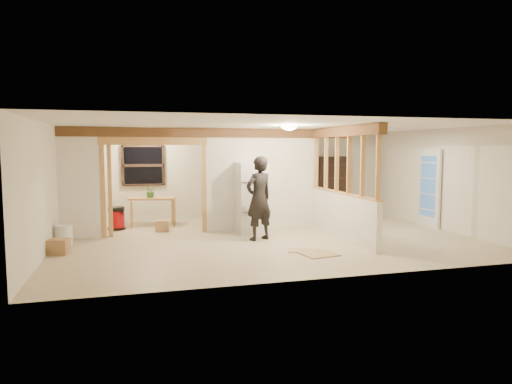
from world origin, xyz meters
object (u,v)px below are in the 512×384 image
object	(u,v)px
woman	(259,198)
work_table	(153,211)
bookshelf	(334,186)
shop_vac	(117,218)
refrigerator	(252,198)

from	to	relation	value
woman	work_table	world-z (taller)	woman
work_table	bookshelf	distance (m)	5.46
work_table	shop_vac	size ratio (longest dim) A/B	2.04
woman	work_table	distance (m)	3.41
bookshelf	woman	bearing A→B (deg)	-136.11
woman	shop_vac	size ratio (longest dim) A/B	3.22
work_table	refrigerator	bearing A→B (deg)	-24.92
refrigerator	woman	distance (m)	0.89
refrigerator	bookshelf	distance (m)	3.87
woman	bookshelf	xyz separation A→B (m)	(3.24, 3.12, -0.04)
woman	bookshelf	distance (m)	4.50
woman	shop_vac	bearing A→B (deg)	-59.20
refrigerator	work_table	bearing A→B (deg)	143.08
refrigerator	work_table	xyz separation A→B (m)	(-2.24, 1.69, -0.47)
work_table	shop_vac	distance (m)	0.98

